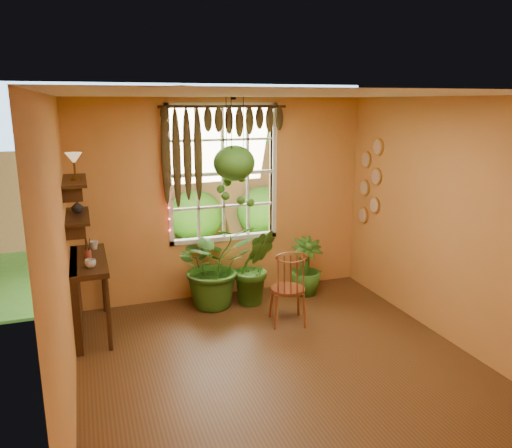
{
  "coord_description": "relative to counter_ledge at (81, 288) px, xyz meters",
  "views": [
    {
      "loc": [
        -1.79,
        -4.16,
        2.64
      ],
      "look_at": [
        0.08,
        1.15,
        1.26
      ],
      "focal_mm": 35.0,
      "sensor_mm": 36.0,
      "label": 1
    }
  ],
  "objects": [
    {
      "name": "potted_plant_left",
      "position": [
        1.66,
        0.28,
        0.01
      ],
      "size": [
        1.11,
        0.99,
        1.13
      ],
      "primitive_type": "imported",
      "rotation": [
        0.0,
        0.0,
        0.11
      ],
      "color": "#235216",
      "rests_on": "floor"
    },
    {
      "name": "shelf_vase",
      "position": [
        0.04,
        0.12,
        0.93
      ],
      "size": [
        0.16,
        0.16,
        0.14
      ],
      "primitive_type": "imported",
      "rotation": [
        0.0,
        0.0,
        -0.19
      ],
      "color": "#B2AD99",
      "rests_on": "shelf_lower"
    },
    {
      "name": "string_lights",
      "position": [
        1.15,
        0.59,
        1.2
      ],
      "size": [
        0.03,
        0.03,
        1.54
      ],
      "primitive_type": null,
      "color": "#FF2633",
      "rests_on": "window"
    },
    {
      "name": "wall_plates",
      "position": [
        3.89,
        0.19,
        1.0
      ],
      "size": [
        0.04,
        0.32,
        1.1
      ],
      "primitive_type": null,
      "color": "#FFECD0",
      "rests_on": "wall_right"
    },
    {
      "name": "hanging_basket",
      "position": [
        1.95,
        0.27,
        1.3
      ],
      "size": [
        0.53,
        0.53,
        1.4
      ],
      "color": "black",
      "rests_on": "ceiling"
    },
    {
      "name": "potted_plant_mid",
      "position": [
        2.18,
        0.17,
        -0.04
      ],
      "size": [
        0.62,
        0.52,
        1.03
      ],
      "primitive_type": "imported",
      "rotation": [
        0.0,
        0.0,
        -0.12
      ],
      "color": "#235216",
      "rests_on": "floor"
    },
    {
      "name": "brush_jar",
      "position": [
        0.11,
        -0.02,
        0.47
      ],
      "size": [
        0.08,
        0.08,
        0.31
      ],
      "color": "brown",
      "rests_on": "counter_ledge"
    },
    {
      "name": "floor",
      "position": [
        1.91,
        -1.6,
        -0.55
      ],
      "size": [
        4.5,
        4.5,
        0.0
      ],
      "primitive_type": "plane",
      "color": "#4F3516",
      "rests_on": "ground"
    },
    {
      "name": "cup_a",
      "position": [
        0.13,
        -0.35,
        0.39
      ],
      "size": [
        0.15,
        0.15,
        0.09
      ],
      "primitive_type": "imported",
      "rotation": [
        0.0,
        0.0,
        -0.39
      ],
      "color": "silver",
      "rests_on": "counter_ledge"
    },
    {
      "name": "shelf_lower",
      "position": [
        0.03,
        0.0,
        0.85
      ],
      "size": [
        0.25,
        0.9,
        0.04
      ],
      "primitive_type": "cube",
      "color": "#34210E",
      "rests_on": "wall_left"
    },
    {
      "name": "potted_plant_right",
      "position": [
        2.97,
        0.25,
        -0.15
      ],
      "size": [
        0.49,
        0.49,
        0.81
      ],
      "primitive_type": "imported",
      "rotation": [
        0.0,
        0.0,
        -0.1
      ],
      "color": "#235216",
      "rests_on": "floor"
    },
    {
      "name": "wall_right",
      "position": [
        3.91,
        -1.6,
        0.8
      ],
      "size": [
        0.0,
        4.5,
        4.5
      ],
      "primitive_type": "plane",
      "rotation": [
        1.57,
        0.0,
        -1.57
      ],
      "color": "#D68C49",
      "rests_on": "floor"
    },
    {
      "name": "windsor_chair",
      "position": [
        2.36,
        -0.56,
        -0.23
      ],
      "size": [
        0.49,
        0.51,
        1.1
      ],
      "rotation": [
        0.0,
        0.0,
        -0.21
      ],
      "color": "brown",
      "rests_on": "floor"
    },
    {
      "name": "cup_b",
      "position": [
        0.19,
        0.37,
        0.4
      ],
      "size": [
        0.14,
        0.14,
        0.1
      ],
      "primitive_type": "imported",
      "rotation": [
        0.0,
        0.0,
        -0.35
      ],
      "color": "beige",
      "rests_on": "counter_ledge"
    },
    {
      "name": "wall_left",
      "position": [
        -0.09,
        -1.6,
        0.8
      ],
      "size": [
        0.0,
        4.5,
        4.5
      ],
      "primitive_type": "plane",
      "rotation": [
        1.57,
        0.0,
        1.57
      ],
      "color": "#D68C49",
      "rests_on": "floor"
    },
    {
      "name": "window",
      "position": [
        1.91,
        0.68,
        1.15
      ],
      "size": [
        1.52,
        0.1,
        1.86
      ],
      "color": "silver",
      "rests_on": "wall_back"
    },
    {
      "name": "shelf_upper",
      "position": [
        0.03,
        0.0,
        1.25
      ],
      "size": [
        0.25,
        0.9,
        0.04
      ],
      "primitive_type": "cube",
      "color": "#34210E",
      "rests_on": "wall_left"
    },
    {
      "name": "counter_ledge",
      "position": [
        0.0,
        0.0,
        0.0
      ],
      "size": [
        0.4,
        1.2,
        0.9
      ],
      "color": "#34210E",
      "rests_on": "floor"
    },
    {
      "name": "valance_vine",
      "position": [
        1.82,
        0.56,
        1.73
      ],
      "size": [
        1.7,
        0.12,
        1.1
      ],
      "color": "#34210E",
      "rests_on": "window"
    },
    {
      "name": "wall_back",
      "position": [
        1.91,
        0.65,
        0.8
      ],
      "size": [
        4.0,
        0.0,
        4.0
      ],
      "primitive_type": "plane",
      "rotation": [
        1.57,
        0.0,
        0.0
      ],
      "color": "#D68C49",
      "rests_on": "floor"
    },
    {
      "name": "tiffany_lamp",
      "position": [
        0.05,
        -0.09,
        1.48
      ],
      "size": [
        0.18,
        0.18,
        0.3
      ],
      "color": "brown",
      "rests_on": "shelf_upper"
    },
    {
      "name": "ceiling",
      "position": [
        1.91,
        -1.6,
        2.15
      ],
      "size": [
        4.5,
        4.5,
        0.0
      ],
      "primitive_type": "plane",
      "rotation": [
        3.14,
        0.0,
        0.0
      ],
      "color": "white",
      "rests_on": "wall_back"
    },
    {
      "name": "backyard",
      "position": [
        2.15,
        5.27,
        0.73
      ],
      "size": [
        14.0,
        10.0,
        12.0
      ],
      "color": "#2C601B",
      "rests_on": "ground"
    }
  ]
}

